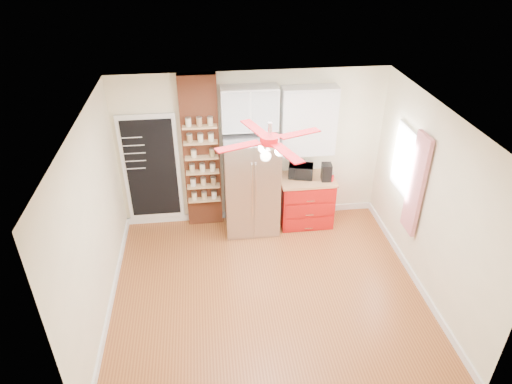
{
  "coord_description": "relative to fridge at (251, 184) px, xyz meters",
  "views": [
    {
      "loc": [
        -0.77,
        -4.97,
        4.71
      ],
      "look_at": [
        -0.06,
        0.9,
        1.16
      ],
      "focal_mm": 32.0,
      "sensor_mm": 36.0,
      "label": 1
    }
  ],
  "objects": [
    {
      "name": "pantry_jar_oats",
      "position": [
        -0.93,
        0.16,
        0.56
      ],
      "size": [
        0.11,
        0.11,
        0.12
      ],
      "primitive_type": "cylinder",
      "rotation": [
        0.0,
        0.0,
        0.26
      ],
      "color": "beige",
      "rests_on": "brick_pillar"
    },
    {
      "name": "red_cabinet",
      "position": [
        0.97,
        0.05,
        -0.42
      ],
      "size": [
        0.94,
        0.64,
        0.9
      ],
      "color": "#AB100D",
      "rests_on": "floor"
    },
    {
      "name": "upper_glass_cabinet",
      "position": [
        0.0,
        0.2,
        1.27
      ],
      "size": [
        0.9,
        0.35,
        0.7
      ],
      "primitive_type": "cube",
      "color": "white",
      "rests_on": "wall_back"
    },
    {
      "name": "brick_pillar",
      "position": [
        -0.8,
        0.29,
        0.48
      ],
      "size": [
        0.6,
        0.16,
        2.7
      ],
      "primitive_type": "cube",
      "color": "brown",
      "rests_on": "floor"
    },
    {
      "name": "canister_left",
      "position": [
        1.34,
        -0.07,
        0.09
      ],
      "size": [
        0.13,
        0.13,
        0.13
      ],
      "primitive_type": "cylinder",
      "rotation": [
        0.0,
        0.0,
        0.19
      ],
      "color": "#AD090E",
      "rests_on": "red_cabinet"
    },
    {
      "name": "window",
      "position": [
        2.28,
        -0.73,
        0.68
      ],
      "size": [
        0.04,
        0.75,
        1.05
      ],
      "primitive_type": "cube",
      "color": "white",
      "rests_on": "wall_right"
    },
    {
      "name": "fridge",
      "position": [
        0.0,
        0.0,
        0.0
      ],
      "size": [
        0.9,
        0.7,
        1.75
      ],
      "primitive_type": "cube",
      "color": "#AAAAAF",
      "rests_on": "floor"
    },
    {
      "name": "curtain",
      "position": [
        2.23,
        -1.28,
        0.57
      ],
      "size": [
        0.06,
        0.4,
        1.55
      ],
      "primitive_type": "cube",
      "color": "red",
      "rests_on": "wall_right"
    },
    {
      "name": "ceiling",
      "position": [
        0.05,
        -1.63,
        1.83
      ],
      "size": [
        4.5,
        4.5,
        0.0
      ],
      "primitive_type": "plane",
      "color": "white",
      "rests_on": "wall_back"
    },
    {
      "name": "toaster_oven",
      "position": [
        0.86,
        0.12,
        0.14
      ],
      "size": [
        0.47,
        0.37,
        0.23
      ],
      "primitive_type": "imported",
      "rotation": [
        0.0,
        0.0,
        -0.26
      ],
      "color": "black",
      "rests_on": "red_cabinet"
    },
    {
      "name": "wall_back",
      "position": [
        0.05,
        0.37,
        0.48
      ],
      "size": [
        4.5,
        0.02,
        2.7
      ],
      "primitive_type": "cube",
      "color": "beige",
      "rests_on": "floor"
    },
    {
      "name": "wall_front",
      "position": [
        0.05,
        -3.63,
        0.48
      ],
      "size": [
        4.5,
        0.02,
        2.7
      ],
      "primitive_type": "cube",
      "color": "beige",
      "rests_on": "floor"
    },
    {
      "name": "wall_left",
      "position": [
        -2.2,
        -1.63,
        0.48
      ],
      "size": [
        0.02,
        4.0,
        2.7
      ],
      "primitive_type": "cube",
      "color": "beige",
      "rests_on": "floor"
    },
    {
      "name": "coffee_maker",
      "position": [
        1.27,
        -0.04,
        0.17
      ],
      "size": [
        0.18,
        0.2,
        0.3
      ],
      "primitive_type": "cube",
      "rotation": [
        0.0,
        0.0,
        -0.09
      ],
      "color": "black",
      "rests_on": "red_cabinet"
    },
    {
      "name": "ceiling_fan",
      "position": [
        0.05,
        -1.63,
        1.55
      ],
      "size": [
        1.4,
        1.4,
        0.44
      ],
      "color": "silver",
      "rests_on": "ceiling"
    },
    {
      "name": "upper_shelf_unit",
      "position": [
        0.97,
        0.22,
        1.0
      ],
      "size": [
        0.9,
        0.3,
        1.15
      ],
      "primitive_type": "cube",
      "color": "white",
      "rests_on": "wall_back"
    },
    {
      "name": "pantry_jar_beans",
      "position": [
        -0.63,
        0.14,
        0.56
      ],
      "size": [
        0.11,
        0.11,
        0.13
      ],
      "primitive_type": "cylinder",
      "rotation": [
        0.0,
        0.0,
        0.34
      ],
      "color": "olive",
      "rests_on": "brick_pillar"
    },
    {
      "name": "wall_right",
      "position": [
        2.3,
        -1.63,
        0.48
      ],
      "size": [
        0.02,
        4.0,
        2.7
      ],
      "primitive_type": "cube",
      "color": "beige",
      "rests_on": "floor"
    },
    {
      "name": "chalkboard",
      "position": [
        -1.65,
        0.33,
        0.23
      ],
      "size": [
        0.95,
        0.05,
        1.95
      ],
      "color": "white",
      "rests_on": "wall_back"
    },
    {
      "name": "canister_right",
      "position": [
        1.34,
        0.01,
        0.09
      ],
      "size": [
        0.1,
        0.1,
        0.14
      ],
      "primitive_type": "cylinder",
      "rotation": [
        0.0,
        0.0,
        0.16
      ],
      "color": "#A91309",
      "rests_on": "red_cabinet"
    },
    {
      "name": "floor",
      "position": [
        0.05,
        -1.63,
        -0.88
      ],
      "size": [
        4.5,
        4.5,
        0.0
      ],
      "primitive_type": "plane",
      "color": "#995827",
      "rests_on": "ground"
    }
  ]
}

